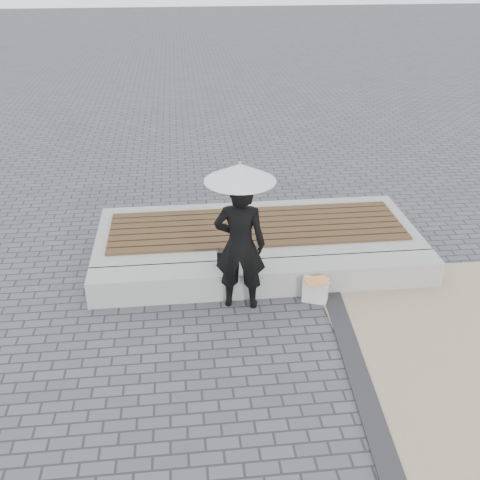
% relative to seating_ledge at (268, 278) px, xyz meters
% --- Properties ---
extents(ground, '(80.00, 80.00, 0.00)m').
position_rel_seating_ledge_xyz_m(ground, '(0.00, -1.60, -0.20)').
color(ground, '#4B4B50').
rests_on(ground, ground).
extents(edging_band, '(0.61, 5.20, 0.04)m').
position_rel_seating_ledge_xyz_m(edging_band, '(0.75, -2.10, -0.18)').
color(edging_band, '#29292B').
rests_on(edging_band, ground).
extents(seating_ledge, '(5.00, 0.45, 0.40)m').
position_rel_seating_ledge_xyz_m(seating_ledge, '(0.00, 0.00, 0.00)').
color(seating_ledge, '#A6A6A1').
rests_on(seating_ledge, ground).
extents(timber_platform, '(5.00, 2.00, 0.40)m').
position_rel_seating_ledge_xyz_m(timber_platform, '(0.00, 1.20, 0.00)').
color(timber_platform, '#A2A39D').
rests_on(timber_platform, ground).
extents(timber_decking, '(4.60, 1.40, 0.04)m').
position_rel_seating_ledge_xyz_m(timber_decking, '(0.00, 1.20, 0.22)').
color(timber_decking, brown).
rests_on(timber_decking, timber_platform).
extents(woman, '(0.74, 0.56, 1.85)m').
position_rel_seating_ledge_xyz_m(woman, '(-0.43, -0.32, 0.73)').
color(woman, black).
rests_on(woman, ground).
extents(parasol, '(0.90, 0.90, 1.14)m').
position_rel_seating_ledge_xyz_m(parasol, '(-0.43, -0.32, 1.73)').
color(parasol, silver).
rests_on(parasol, ground).
extents(handbag, '(0.31, 0.15, 0.21)m').
position_rel_seating_ledge_xyz_m(handbag, '(-0.56, 0.10, 0.31)').
color(handbag, black).
rests_on(handbag, seating_ledge).
extents(canvas_tote, '(0.37, 0.26, 0.36)m').
position_rel_seating_ledge_xyz_m(canvas_tote, '(0.61, -0.36, -0.02)').
color(canvas_tote, silver).
rests_on(canvas_tote, ground).
extents(magazine, '(0.34, 0.27, 0.01)m').
position_rel_seating_ledge_xyz_m(magazine, '(0.61, -0.41, 0.17)').
color(magazine, '#E42F4A').
rests_on(magazine, canvas_tote).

